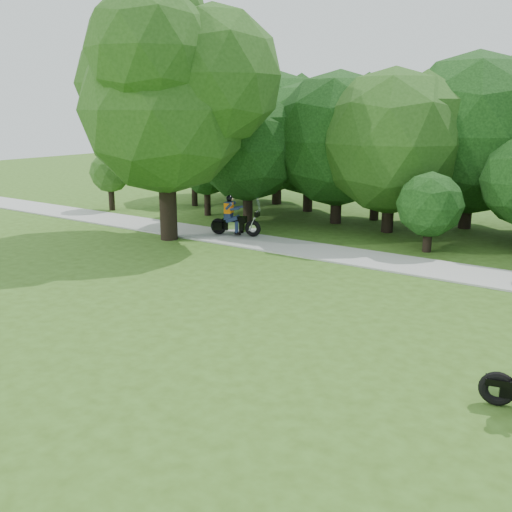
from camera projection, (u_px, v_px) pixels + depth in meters
The scene contains 5 objects.
ground at pixel (329, 359), 11.80m from camera, with size 100.00×100.00×0.00m, color #355418.
walkway at pixel (445, 271), 18.18m from camera, with size 60.00×2.20×0.06m, color #A6A6A1.
tree_line at pixel (465, 145), 23.25m from camera, with size 39.67×12.05×7.41m.
big_tree_west at pixel (169, 89), 21.61m from camera, with size 8.64×6.56×9.96m.
touring_motorcycle at pixel (232, 221), 23.04m from camera, with size 2.10×1.10×1.64m.
Camera 1 is at (4.92, -9.84, 5.01)m, focal length 40.00 mm.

